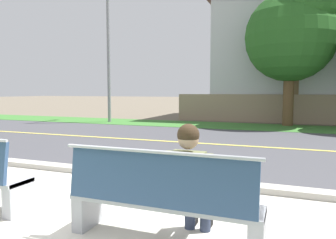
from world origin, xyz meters
TOP-DOWN VIEW (x-y plane):
  - ground_plane at (0.00, 8.00)m, footprint 140.00×140.00m
  - sidewalk_pavement at (0.00, 0.40)m, footprint 44.00×3.60m
  - curb_edge at (0.00, 2.35)m, footprint 44.00×0.30m
  - street_asphalt at (0.00, 6.50)m, footprint 52.00×8.00m
  - road_centre_line at (0.00, 6.50)m, footprint 48.00×0.14m
  - far_verge_grass at (0.00, 11.66)m, footprint 48.00×2.80m
  - bench_right at (1.46, 0.22)m, footprint 2.03×0.48m
  - seated_person_olive at (1.72, 0.39)m, footprint 0.52×0.68m
  - streetlamp at (-5.86, 11.44)m, footprint 0.24×2.10m
  - shade_tree_far_left at (2.68, 12.64)m, footprint 3.97×3.97m
  - garden_wall at (3.47, 13.97)m, footprint 13.00×0.36m

SIDE VIEW (x-z plane):
  - ground_plane at x=0.00m, z-range 0.00..0.00m
  - street_asphalt at x=0.00m, z-range 0.00..0.01m
  - sidewalk_pavement at x=0.00m, z-range 0.00..0.01m
  - far_verge_grass at x=0.00m, z-range 0.00..0.02m
  - road_centre_line at x=0.00m, z-range 0.01..0.01m
  - curb_edge at x=0.00m, z-range 0.00..0.11m
  - bench_right at x=1.46m, z-range -0.04..0.97m
  - seated_person_olive at x=1.72m, z-range 0.05..1.30m
  - garden_wall at x=3.47m, z-range 0.00..1.40m
  - shade_tree_far_left at x=2.68m, z-range 0.98..7.52m
  - streetlamp at x=-5.86m, z-range 0.51..8.13m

